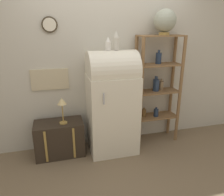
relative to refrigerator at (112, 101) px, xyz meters
The scene contains 9 objects.
ground_plane 0.83m from the refrigerator, 89.99° to the right, with size 12.00×12.00×0.00m, color #7A664C.
wall_back 0.65m from the refrigerator, 90.84° to the left, with size 7.00×0.09×2.70m.
refrigerator is the anchor object (origin of this frame).
suitcase_trunk 0.95m from the refrigerator, behind, with size 0.69×0.40×0.52m.
shelf_unit 0.79m from the refrigerator, ahead, with size 0.70×0.31×1.70m.
globe 1.37m from the refrigerator, ahead, with size 0.32×0.32×0.36m.
vase_left 0.82m from the refrigerator, behind, with size 0.07×0.07×0.18m.
vase_center 0.85m from the refrigerator, ahead, with size 0.08×0.08×0.26m.
desk_lamp 0.71m from the refrigerator, behind, with size 0.13×0.13×0.38m.
Camera 1 is at (-0.77, -2.63, 1.86)m, focal length 35.00 mm.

